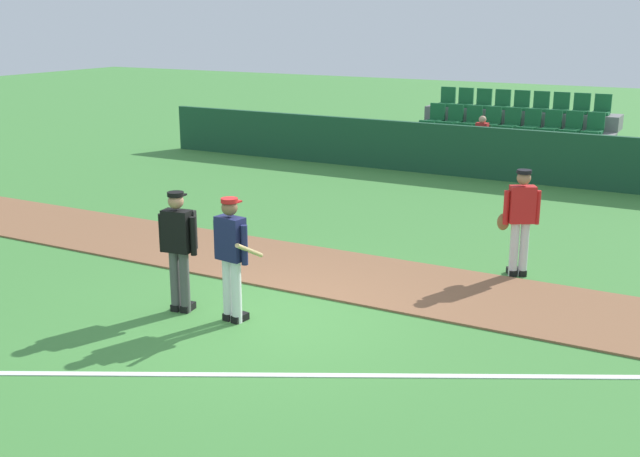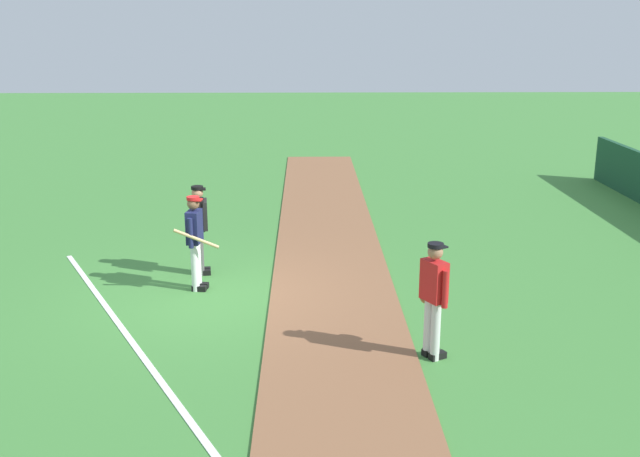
{
  "view_description": "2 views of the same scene",
  "coord_description": "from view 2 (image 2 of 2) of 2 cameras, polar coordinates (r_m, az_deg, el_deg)",
  "views": [
    {
      "loc": [
        5.66,
        -8.62,
        4.13
      ],
      "look_at": [
        0.05,
        1.65,
        0.91
      ],
      "focal_mm": 43.79,
      "sensor_mm": 36.0,
      "label": 1
    },
    {
      "loc": [
        12.55,
        1.71,
        4.75
      ],
      "look_at": [
        0.19,
        1.95,
        1.28
      ],
      "focal_mm": 41.26,
      "sensor_mm": 36.0,
      "label": 2
    }
  ],
  "objects": [
    {
      "name": "ground_plane",
      "position": [
        13.53,
        -8.33,
        -5.06
      ],
      "size": [
        80.0,
        80.0,
        0.0
      ],
      "primitive_type": "plane",
      "color": "#42843A"
    },
    {
      "name": "infield_dirt_path",
      "position": [
        13.43,
        1.04,
        -4.98
      ],
      "size": [
        28.0,
        2.28,
        0.03
      ],
      "primitive_type": "cube",
      "color": "brown",
      "rests_on": "ground"
    },
    {
      "name": "foul_line_chalk",
      "position": [
        10.89,
        -12.92,
        -10.57
      ],
      "size": [
        10.66,
        5.7,
        0.01
      ],
      "primitive_type": "cube",
      "rotation": [
        0.0,
        0.0,
        0.49
      ],
      "color": "white",
      "rests_on": "ground"
    },
    {
      "name": "batter_navy_jersey",
      "position": [
        13.51,
        -9.66,
        -0.82
      ],
      "size": [
        0.65,
        0.79,
        1.76
      ],
      "color": "white",
      "rests_on": "ground"
    },
    {
      "name": "umpire_home_plate",
      "position": [
        14.34,
        -9.29,
        0.3
      ],
      "size": [
        0.59,
        0.34,
        1.76
      ],
      "color": "#4C4C4C",
      "rests_on": "ground"
    },
    {
      "name": "runner_red_jersey",
      "position": [
        10.73,
        8.76,
        -5.19
      ],
      "size": [
        0.64,
        0.43,
        1.76
      ],
      "color": "silver",
      "rests_on": "ground"
    }
  ]
}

